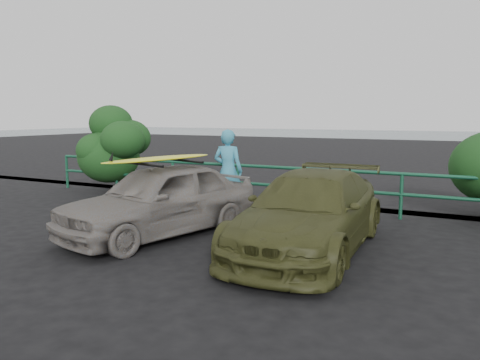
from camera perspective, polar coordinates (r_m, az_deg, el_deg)
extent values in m
plane|color=black|center=(7.41, -11.08, -10.04)|extent=(80.00, 80.00, 0.00)
plane|color=slate|center=(65.74, 22.90, 5.32)|extent=(200.00, 200.00, 0.00)
imported|color=slate|center=(8.96, -9.69, -2.34)|extent=(2.67, 4.33, 1.38)
imported|color=#3C3E1B|center=(7.91, 8.51, -3.90)|extent=(1.95, 4.57, 1.31)
imported|color=teal|center=(10.95, -1.46, 1.12)|extent=(0.74, 0.52, 1.94)
ellipsoid|color=yellow|center=(8.86, -9.80, 2.58)|extent=(1.16, 2.51, 0.07)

